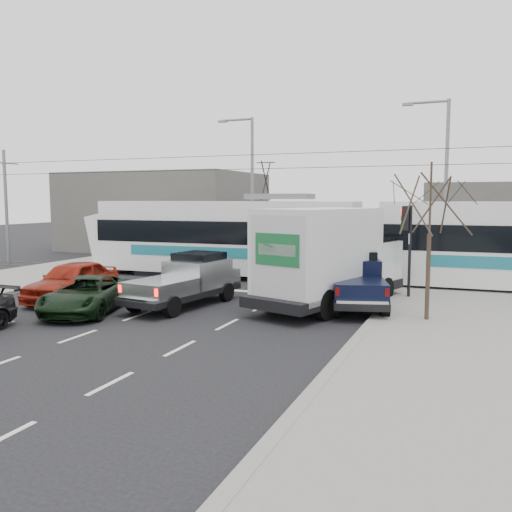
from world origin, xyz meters
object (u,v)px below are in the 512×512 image
at_px(street_lamp_far, 249,181).
at_px(tram, 368,241).
at_px(silver_pickup, 189,280).
at_px(green_car, 87,295).
at_px(traffic_signal, 407,231).
at_px(street_lamp_near, 442,177).
at_px(red_car, 72,281).
at_px(navy_pickup, 356,280).
at_px(box_truck, 328,259).
at_px(bare_tree, 430,205).

xyz_separation_m(street_lamp_far, tram, (8.54, -6.01, -3.06)).
height_order(street_lamp_far, silver_pickup, street_lamp_far).
relative_size(silver_pickup, green_car, 1.21).
relative_size(traffic_signal, street_lamp_near, 0.40).
bearing_deg(street_lamp_far, silver_pickup, -76.92).
bearing_deg(red_car, navy_pickup, 9.04).
relative_size(box_truck, green_car, 1.69).
distance_m(green_car, red_car, 2.63).
relative_size(street_lamp_near, navy_pickup, 1.73).
height_order(silver_pickup, green_car, silver_pickup).
distance_m(navy_pickup, red_car, 11.02).
xyz_separation_m(tram, red_car, (-10.07, -8.51, -1.27)).
distance_m(tram, box_truck, 6.04).
relative_size(tram, green_car, 6.20).
bearing_deg(bare_tree, street_lamp_near, 91.42).
height_order(street_lamp_near, box_truck, street_lamp_near).
height_order(bare_tree, traffic_signal, bare_tree).
bearing_deg(silver_pickup, tram, 62.64).
xyz_separation_m(traffic_signal, box_truck, (-2.50, -2.53, -0.93)).
height_order(bare_tree, street_lamp_near, street_lamp_near).
distance_m(traffic_signal, tram, 4.14).
relative_size(box_truck, navy_pickup, 1.49).
bearing_deg(street_lamp_far, green_car, -88.20).
xyz_separation_m(street_lamp_far, box_truck, (8.15, -12.03, -3.30)).
relative_size(tram, box_truck, 3.67).
distance_m(traffic_signal, red_car, 13.33).
height_order(green_car, red_car, red_car).
bearing_deg(box_truck, street_lamp_near, 89.10).
bearing_deg(street_lamp_near, bare_tree, -88.58).
bearing_deg(bare_tree, box_truck, 157.94).
relative_size(bare_tree, red_car, 1.08).
relative_size(street_lamp_far, box_truck, 1.16).
xyz_separation_m(street_lamp_far, green_car, (0.51, -16.16, -4.48)).
bearing_deg(box_truck, tram, 103.92).
xyz_separation_m(bare_tree, green_car, (-11.28, -2.66, -3.16)).
bearing_deg(bare_tree, traffic_signal, 105.76).
distance_m(traffic_signal, box_truck, 3.68).
bearing_deg(silver_pickup, street_lamp_near, 62.27).
bearing_deg(tram, silver_pickup, -126.92).
distance_m(bare_tree, red_car, 13.69).
distance_m(street_lamp_far, red_car, 15.23).
bearing_deg(street_lamp_far, bare_tree, -48.88).
xyz_separation_m(street_lamp_far, silver_pickup, (3.15, -13.58, -4.15)).
distance_m(traffic_signal, navy_pickup, 3.20).
xyz_separation_m(bare_tree, box_truck, (-3.63, 1.47, -1.98)).
xyz_separation_m(navy_pickup, red_car, (-10.66, -2.79, -0.23)).
distance_m(tram, navy_pickup, 5.84).
bearing_deg(red_car, silver_pickup, 5.71).
relative_size(bare_tree, street_lamp_near, 0.56).
relative_size(traffic_signal, green_car, 0.79).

